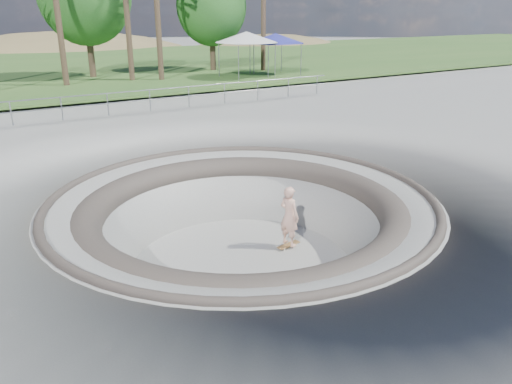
# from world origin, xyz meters

# --- Properties ---
(ground) EXTENTS (180.00, 180.00, 0.00)m
(ground) POSITION_xyz_m (0.00, 0.00, 0.00)
(ground) COLOR #9E9F99
(ground) RESTS_ON ground
(skate_bowl) EXTENTS (14.00, 14.00, 4.10)m
(skate_bowl) POSITION_xyz_m (0.00, 0.00, -1.83)
(skate_bowl) COLOR #9E9F99
(skate_bowl) RESTS_ON ground
(grass_strip) EXTENTS (180.00, 36.00, 0.12)m
(grass_strip) POSITION_xyz_m (0.00, 34.00, 0.22)
(grass_strip) COLOR #355F26
(grass_strip) RESTS_ON ground
(distant_hills) EXTENTS (103.20, 45.00, 28.60)m
(distant_hills) POSITION_xyz_m (3.78, 57.17, -7.02)
(distant_hills) COLOR olive
(distant_hills) RESTS_ON ground
(safety_railing) EXTENTS (25.00, 0.06, 1.03)m
(safety_railing) POSITION_xyz_m (0.00, 12.00, 0.69)
(safety_railing) COLOR gray
(safety_railing) RESTS_ON ground
(skateboard) EXTENTS (0.81, 0.34, 0.08)m
(skateboard) POSITION_xyz_m (1.64, 0.11, -1.84)
(skateboard) COLOR brown
(skateboard) RESTS_ON ground
(skater) EXTENTS (0.57, 0.74, 1.81)m
(skater) POSITION_xyz_m (1.64, 0.11, -0.92)
(skater) COLOR #E3A993
(skater) RESTS_ON skateboard
(canopy_white) EXTENTS (6.04, 6.04, 3.05)m
(canopy_white) POSITION_xyz_m (11.97, 19.78, 2.95)
(canopy_white) COLOR gray
(canopy_white) RESTS_ON ground
(canopy_blue) EXTENTS (5.68, 5.68, 2.87)m
(canopy_blue) POSITION_xyz_m (14.50, 20.02, 2.79)
(canopy_blue) COLOR gray
(canopy_blue) RESTS_ON ground
(bushy_tree_right) EXTENTS (5.36, 4.87, 7.73)m
(bushy_tree_right) POSITION_xyz_m (12.05, 25.02, 4.96)
(bushy_tree_right) COLOR brown
(bushy_tree_right) RESTS_ON ground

